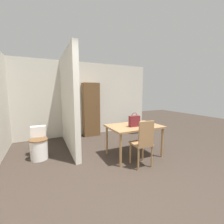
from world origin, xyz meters
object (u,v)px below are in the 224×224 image
(wooden_chair, at_px, (143,142))
(handbag, at_px, (134,121))
(toilet, at_px, (39,145))
(dining_table, at_px, (134,129))
(wooden_cabinet, at_px, (91,110))
(space_heater, at_px, (135,125))

(wooden_chair, bearing_deg, handbag, 81.94)
(wooden_chair, distance_m, toilet, 2.31)
(toilet, bearing_deg, handbag, -23.94)
(toilet, bearing_deg, dining_table, -21.16)
(wooden_cabinet, height_order, space_heater, wooden_cabinet)
(handbag, relative_size, space_heater, 0.56)
(toilet, distance_m, wooden_cabinet, 2.15)
(wooden_cabinet, bearing_deg, toilet, -141.84)
(wooden_cabinet, distance_m, space_heater, 1.70)
(toilet, xyz_separation_m, space_heater, (3.15, 0.87, -0.02))
(toilet, bearing_deg, wooden_cabinet, 38.16)
(dining_table, distance_m, wooden_cabinet, 2.12)
(wooden_chair, xyz_separation_m, toilet, (-1.89, 1.32, -0.22))
(dining_table, bearing_deg, wooden_chair, -104.51)
(dining_table, height_order, space_heater, dining_table)
(dining_table, relative_size, handbag, 3.81)
(wooden_chair, bearing_deg, toilet, 147.44)
(dining_table, xyz_separation_m, wooden_cabinet, (-0.40, 2.06, 0.25))
(dining_table, bearing_deg, handbag, -122.30)
(wooden_chair, bearing_deg, dining_table, 77.80)
(wooden_chair, bearing_deg, space_heater, 62.31)
(handbag, bearing_deg, space_heater, 55.89)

